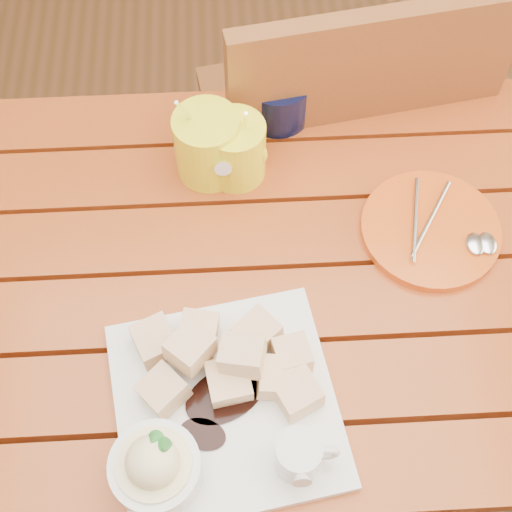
{
  "coord_description": "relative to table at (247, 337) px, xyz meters",
  "views": [
    {
      "loc": [
        -0.01,
        -0.44,
        1.62
      ],
      "look_at": [
        0.02,
        0.04,
        0.82
      ],
      "focal_mm": 50.0,
      "sensor_mm": 36.0,
      "label": 1
    }
  ],
  "objects": [
    {
      "name": "coffee_mug_right",
      "position": [
        -0.04,
        0.24,
        0.16
      ],
      "size": [
        0.14,
        0.1,
        0.16
      ],
      "rotation": [
        0.0,
        0.0,
        -0.27
      ],
      "color": "#FFF620",
      "rests_on": "table"
    },
    {
      "name": "orange_saucer",
      "position": [
        0.27,
        0.1,
        0.11
      ],
      "size": [
        0.2,
        0.2,
        0.02
      ],
      "rotation": [
        0.0,
        0.0,
        -0.4
      ],
      "color": "#DB5313",
      "rests_on": "table"
    },
    {
      "name": "chair_far",
      "position": [
        0.19,
        0.46,
        -0.11
      ],
      "size": [
        0.51,
        0.51,
        0.95
      ],
      "rotation": [
        0.0,
        0.0,
        3.3
      ],
      "color": "brown",
      "rests_on": "ground"
    },
    {
      "name": "coffee_mug_left",
      "position": [
        -0.01,
        0.23,
        0.16
      ],
      "size": [
        0.13,
        0.09,
        0.15
      ],
      "rotation": [
        0.0,
        0.0,
        -0.37
      ],
      "color": "#FFF620",
      "rests_on": "table"
    },
    {
      "name": "dessert_plate",
      "position": [
        -0.05,
        -0.16,
        0.14
      ],
      "size": [
        0.31,
        0.31,
        0.11
      ],
      "rotation": [
        0.0,
        0.0,
        0.16
      ],
      "color": "white",
      "rests_on": "table"
    },
    {
      "name": "table",
      "position": [
        0.0,
        0.0,
        0.0
      ],
      "size": [
        1.2,
        0.79,
        0.75
      ],
      "color": "maroon",
      "rests_on": "ground"
    },
    {
      "name": "cream_pitcher",
      "position": [
        -0.02,
        0.22,
        0.15
      ],
      "size": [
        0.09,
        0.08,
        0.08
      ],
      "rotation": [
        0.0,
        0.0,
        0.02
      ],
      "color": "white",
      "rests_on": "table"
    },
    {
      "name": "sugar_caddy",
      "position": [
        0.07,
        0.34,
        0.15
      ],
      "size": [
        0.1,
        0.1,
        0.11
      ],
      "color": "black",
      "rests_on": "table"
    },
    {
      "name": "ground",
      "position": [
        0.0,
        -0.0,
        -0.64
      ],
      "size": [
        5.0,
        5.0,
        0.0
      ],
      "primitive_type": "plane",
      "color": "#563618",
      "rests_on": "ground"
    }
  ]
}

